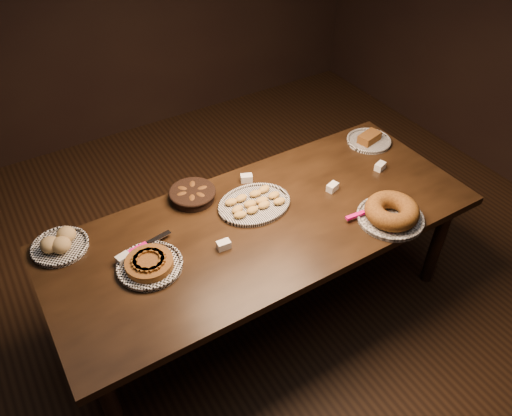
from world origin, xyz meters
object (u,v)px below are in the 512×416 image
apple_tart_plate (149,264)px  buffet_table (265,231)px  bundt_cake_plate (391,213)px  madeleine_platter (254,203)px

apple_tart_plate → buffet_table: bearing=-21.4°
bundt_cake_plate → buffet_table: bearing=167.1°
buffet_table → apple_tart_plate: apple_tart_plate is taller
buffet_table → apple_tart_plate: bearing=179.0°
madeleine_platter → bundt_cake_plate: 0.76m
madeleine_platter → bundt_cake_plate: bearing=-63.7°
apple_tart_plate → madeleine_platter: apple_tart_plate is taller
bundt_cake_plate → apple_tart_plate: bearing=-178.3°
buffet_table → bundt_cake_plate: bundt_cake_plate is taller
madeleine_platter → bundt_cake_plate: bundt_cake_plate is taller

